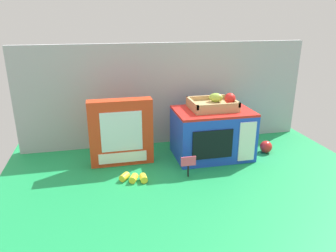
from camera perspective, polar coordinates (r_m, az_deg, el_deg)
The scene contains 8 objects.
ground_plane at distance 1.64m, azimuth 1.82°, elevation -6.08°, with size 1.70×1.70×0.00m, color #198C47.
display_back_panel at distance 1.79m, azimuth -0.21°, elevation 5.74°, with size 1.61×0.03×0.57m, color #A0A3A8.
toy_microwave at distance 1.66m, azimuth 7.96°, elevation -1.28°, with size 0.39×0.27×0.25m.
food_groups_crate at distance 1.64m, azimuth 8.38°, elevation 3.94°, with size 0.23×0.19×0.08m.
cookie_set_box at distance 1.56m, azimuth -8.44°, elevation -1.16°, with size 0.31×0.07×0.33m.
price_sign at distance 1.45m, azimuth 3.73°, elevation -6.73°, with size 0.07×0.01×0.10m.
loose_toy_banana at distance 1.44m, azimuth -6.16°, elevation -9.24°, with size 0.12×0.08×0.03m.
loose_toy_apple at distance 1.79m, azimuth 17.23°, elevation -3.58°, with size 0.07×0.07×0.07m, color red.
Camera 1 is at (-0.38, -1.43, 0.70)m, focal length 33.86 mm.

